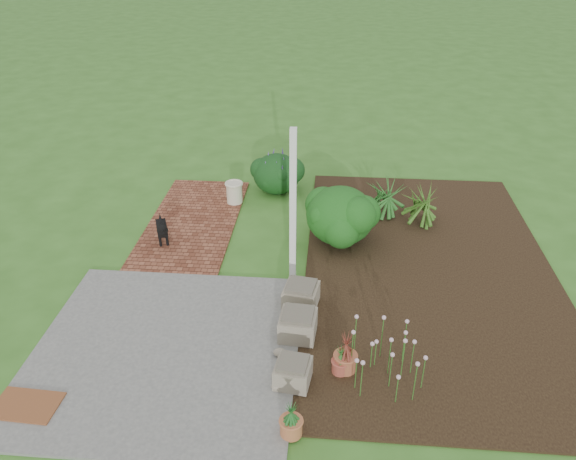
# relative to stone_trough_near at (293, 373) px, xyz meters

# --- Properties ---
(ground) EXTENTS (80.00, 80.00, 0.00)m
(ground) POSITION_rel_stone_trough_near_xyz_m (-0.48, 2.20, -0.18)
(ground) COLOR #356821
(ground) RESTS_ON ground
(concrete_patio) EXTENTS (3.50, 3.50, 0.04)m
(concrete_patio) POSITION_rel_stone_trough_near_xyz_m (-1.73, 0.45, -0.16)
(concrete_patio) COLOR #5F5F5D
(concrete_patio) RESTS_ON ground
(brick_path) EXTENTS (1.60, 3.50, 0.04)m
(brick_path) POSITION_rel_stone_trough_near_xyz_m (-2.18, 3.95, -0.16)
(brick_path) COLOR brown
(brick_path) RESTS_ON ground
(garden_bed) EXTENTS (4.00, 7.00, 0.03)m
(garden_bed) POSITION_rel_stone_trough_near_xyz_m (2.02, 2.70, -0.17)
(garden_bed) COLOR black
(garden_bed) RESTS_ON ground
(veranda_post) EXTENTS (0.10, 0.10, 2.50)m
(veranda_post) POSITION_rel_stone_trough_near_xyz_m (-0.18, 2.30, 1.07)
(veranda_post) COLOR white
(veranda_post) RESTS_ON ground
(stone_trough_near) EXTENTS (0.48, 0.48, 0.28)m
(stone_trough_near) POSITION_rel_stone_trough_near_xyz_m (0.00, 0.00, 0.00)
(stone_trough_near) COLOR gray
(stone_trough_near) RESTS_ON concrete_patio
(stone_trough_mid) EXTENTS (0.52, 0.52, 0.32)m
(stone_trough_mid) POSITION_rel_stone_trough_near_xyz_m (0.00, 0.88, 0.02)
(stone_trough_mid) COLOR #75725A
(stone_trough_mid) RESTS_ON concrete_patio
(stone_trough_far) EXTENTS (0.55, 0.55, 0.32)m
(stone_trough_far) POSITION_rel_stone_trough_near_xyz_m (0.00, 1.55, 0.02)
(stone_trough_far) COLOR #7B6F5B
(stone_trough_far) RESTS_ON concrete_patio
(coir_doormat) EXTENTS (0.79, 0.53, 0.02)m
(coir_doormat) POSITION_rel_stone_trough_near_xyz_m (-3.10, -0.65, -0.13)
(coir_doormat) COLOR brown
(coir_doormat) RESTS_ON concrete_patio
(black_dog) EXTENTS (0.31, 0.55, 0.49)m
(black_dog) POSITION_rel_stone_trough_near_xyz_m (-2.50, 3.10, 0.15)
(black_dog) COLOR black
(black_dog) RESTS_ON brick_path
(cream_ceramic_urn) EXTENTS (0.31, 0.31, 0.41)m
(cream_ceramic_urn) POSITION_rel_stone_trough_near_xyz_m (-1.53, 4.76, 0.07)
(cream_ceramic_urn) COLOR beige
(cream_ceramic_urn) RESTS_ON brick_path
(evergreen_shrub) EXTENTS (1.52, 1.52, 1.01)m
(evergreen_shrub) POSITION_rel_stone_trough_near_xyz_m (0.55, 3.51, 0.35)
(evergreen_shrub) COLOR #0C3B0D
(evergreen_shrub) RESTS_ON garden_bed
(agapanthus_clump_back) EXTENTS (1.24, 1.24, 0.86)m
(agapanthus_clump_back) POSITION_rel_stone_trough_near_xyz_m (2.03, 4.25, 0.28)
(agapanthus_clump_back) COLOR #1F4012
(agapanthus_clump_back) RESTS_ON garden_bed
(agapanthus_clump_front) EXTENTS (1.19, 1.19, 0.87)m
(agapanthus_clump_front) POSITION_rel_stone_trough_near_xyz_m (1.38, 4.51, 0.28)
(agapanthus_clump_front) COLOR #0D4415
(agapanthus_clump_front) RESTS_ON garden_bed
(pink_flower_patch) EXTENTS (1.20, 1.20, 0.64)m
(pink_flower_patch) POSITION_rel_stone_trough_near_xyz_m (1.14, 0.22, 0.17)
(pink_flower_patch) COLOR #113D0F
(pink_flower_patch) RESTS_ON garden_bed
(terracotta_pot_bronze) EXTENTS (0.32, 0.32, 0.23)m
(terracotta_pot_bronze) POSITION_rel_stone_trough_near_xyz_m (0.64, 0.29, -0.03)
(terracotta_pot_bronze) COLOR #A55837
(terracotta_pot_bronze) RESTS_ON garden_bed
(terracotta_pot_small_left) EXTENTS (0.25, 0.25, 0.18)m
(terracotta_pot_small_left) POSITION_rel_stone_trough_near_xyz_m (0.58, 0.24, -0.06)
(terracotta_pot_small_left) COLOR #A24636
(terracotta_pot_small_left) RESTS_ON garden_bed
(terracotta_pot_small_right) EXTENTS (0.31, 0.31, 0.21)m
(terracotta_pot_small_right) POSITION_rel_stone_trough_near_xyz_m (0.04, -0.78, -0.05)
(terracotta_pot_small_right) COLOR #AE623B
(terracotta_pot_small_right) RESTS_ON garden_bed
(purple_flowering_bush) EXTENTS (1.22, 1.22, 0.83)m
(purple_flowering_bush) POSITION_rel_stone_trough_near_xyz_m (-0.75, 5.42, 0.23)
(purple_flowering_bush) COLOR black
(purple_flowering_bush) RESTS_ON ground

